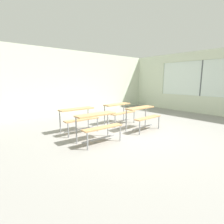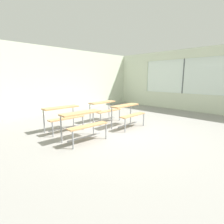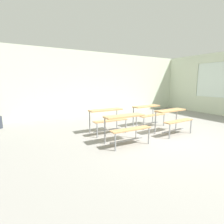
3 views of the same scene
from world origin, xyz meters
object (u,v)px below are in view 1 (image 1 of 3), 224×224
(desk_bench_r0c0, at_px, (98,121))
(desk_bench_r0c1, at_px, (143,113))
(desk_bench_r1c0, at_px, (78,114))
(desk_bench_r1c1, at_px, (119,109))

(desk_bench_r0c0, height_order, desk_bench_r0c1, same)
(desk_bench_r1c0, bearing_deg, desk_bench_r1c1, 0.45)
(desk_bench_r0c1, xyz_separation_m, desk_bench_r1c0, (-1.72, 1.10, 0.00))
(desk_bench_r1c1, bearing_deg, desk_bench_r1c0, 176.83)
(desk_bench_r0c1, bearing_deg, desk_bench_r1c1, 88.75)
(desk_bench_r1c0, distance_m, desk_bench_r1c1, 1.70)
(desk_bench_r0c1, height_order, desk_bench_r1c0, same)
(desk_bench_r0c0, xyz_separation_m, desk_bench_r0c1, (1.77, 0.02, 0.00))
(desk_bench_r0c0, relative_size, desk_bench_r1c0, 1.01)
(desk_bench_r0c0, bearing_deg, desk_bench_r0c1, 2.39)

